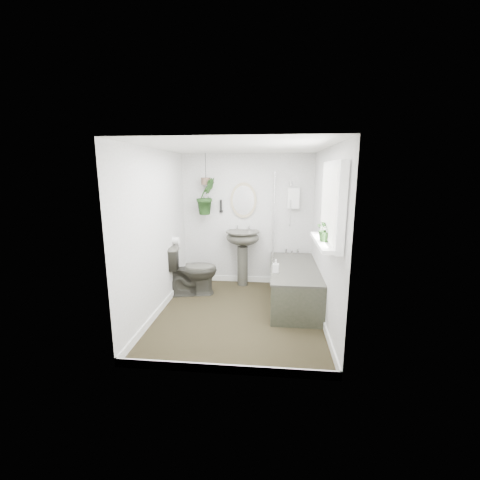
# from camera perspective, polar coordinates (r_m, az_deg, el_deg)

# --- Properties ---
(floor) EXTENTS (2.30, 2.80, 0.02)m
(floor) POSITION_cam_1_polar(r_m,az_deg,el_deg) (4.71, -0.19, -13.10)
(floor) COLOR black
(floor) RESTS_ON ground
(ceiling) EXTENTS (2.30, 2.80, 0.02)m
(ceiling) POSITION_cam_1_polar(r_m,az_deg,el_deg) (4.28, -0.21, 16.32)
(ceiling) COLOR white
(ceiling) RESTS_ON ground
(wall_back) EXTENTS (2.30, 0.02, 2.30)m
(wall_back) POSITION_cam_1_polar(r_m,az_deg,el_deg) (5.73, 1.27, 3.60)
(wall_back) COLOR silver
(wall_back) RESTS_ON ground
(wall_front) EXTENTS (2.30, 0.02, 2.30)m
(wall_front) POSITION_cam_1_polar(r_m,az_deg,el_deg) (2.99, -3.02, -4.34)
(wall_front) COLOR silver
(wall_front) RESTS_ON ground
(wall_left) EXTENTS (0.02, 2.80, 2.30)m
(wall_left) POSITION_cam_1_polar(r_m,az_deg,el_deg) (4.61, -14.69, 1.13)
(wall_left) COLOR silver
(wall_left) RESTS_ON ground
(wall_right) EXTENTS (0.02, 2.80, 2.30)m
(wall_right) POSITION_cam_1_polar(r_m,az_deg,el_deg) (4.38, 15.07, 0.55)
(wall_right) COLOR silver
(wall_right) RESTS_ON ground
(skirting) EXTENTS (2.30, 2.80, 0.10)m
(skirting) POSITION_cam_1_polar(r_m,az_deg,el_deg) (4.68, -0.19, -12.44)
(skirting) COLOR white
(skirting) RESTS_ON floor
(bathtub) EXTENTS (0.72, 1.72, 0.58)m
(bathtub) POSITION_cam_1_polar(r_m,az_deg,el_deg) (5.05, 9.56, -7.82)
(bathtub) COLOR #3B3A33
(bathtub) RESTS_ON floor
(bath_screen) EXTENTS (0.04, 0.72, 1.40)m
(bath_screen) POSITION_cam_1_polar(r_m,az_deg,el_deg) (5.28, 6.02, 4.23)
(bath_screen) COLOR silver
(bath_screen) RESTS_ON bathtub
(shower_box) EXTENTS (0.20, 0.10, 0.35)m
(shower_box) POSITION_cam_1_polar(r_m,az_deg,el_deg) (5.61, 9.47, 7.37)
(shower_box) COLOR white
(shower_box) RESTS_ON wall_back
(oval_mirror) EXTENTS (0.46, 0.03, 0.62)m
(oval_mirror) POSITION_cam_1_polar(r_m,az_deg,el_deg) (5.65, 0.63, 7.06)
(oval_mirror) COLOR tan
(oval_mirror) RESTS_ON wall_back
(wall_sconce) EXTENTS (0.04, 0.04, 0.22)m
(wall_sconce) POSITION_cam_1_polar(r_m,az_deg,el_deg) (5.70, -3.41, 6.07)
(wall_sconce) COLOR black
(wall_sconce) RESTS_ON wall_back
(toilet_roll_holder) EXTENTS (0.11, 0.11, 0.11)m
(toilet_roll_holder) POSITION_cam_1_polar(r_m,az_deg,el_deg) (5.29, -11.33, -0.10)
(toilet_roll_holder) COLOR white
(toilet_roll_holder) RESTS_ON wall_left
(window_recess) EXTENTS (0.08, 1.00, 0.90)m
(window_recess) POSITION_cam_1_polar(r_m,az_deg,el_deg) (3.62, 16.14, 6.15)
(window_recess) COLOR white
(window_recess) RESTS_ON wall_right
(window_sill) EXTENTS (0.18, 1.00, 0.04)m
(window_sill) POSITION_cam_1_polar(r_m,az_deg,el_deg) (3.67, 14.68, -0.34)
(window_sill) COLOR white
(window_sill) RESTS_ON wall_right
(window_blinds) EXTENTS (0.01, 0.86, 0.76)m
(window_blinds) POSITION_cam_1_polar(r_m,az_deg,el_deg) (3.61, 15.43, 6.18)
(window_blinds) COLOR white
(window_blinds) RESTS_ON wall_right
(toilet) EXTENTS (0.89, 0.62, 0.83)m
(toilet) POSITION_cam_1_polar(r_m,az_deg,el_deg) (5.35, -8.54, -5.26)
(toilet) COLOR #3B3A33
(toilet) RESTS_ON floor
(pedestal_sink) EXTENTS (0.69, 0.63, 0.99)m
(pedestal_sink) POSITION_cam_1_polar(r_m,az_deg,el_deg) (5.68, 0.46, -3.23)
(pedestal_sink) COLOR #3B3A33
(pedestal_sink) RESTS_ON floor
(sill_plant) EXTENTS (0.30, 0.28, 0.27)m
(sill_plant) POSITION_cam_1_polar(r_m,az_deg,el_deg) (3.59, 15.12, 1.87)
(sill_plant) COLOR black
(sill_plant) RESTS_ON window_sill
(hanging_plant) EXTENTS (0.45, 0.44, 0.63)m
(hanging_plant) POSITION_cam_1_polar(r_m,az_deg,el_deg) (5.62, -6.04, 7.75)
(hanging_plant) COLOR black
(hanging_plant) RESTS_ON ceiling
(soap_bottle) EXTENTS (0.09, 0.10, 0.19)m
(soap_bottle) POSITION_cam_1_polar(r_m,az_deg,el_deg) (4.61, 6.37, -4.62)
(soap_bottle) COLOR black
(soap_bottle) RESTS_ON bathtub
(hanging_pot) EXTENTS (0.16, 0.16, 0.12)m
(hanging_pot) POSITION_cam_1_polar(r_m,az_deg,el_deg) (5.61, -6.10, 10.37)
(hanging_pot) COLOR brown
(hanging_pot) RESTS_ON ceiling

